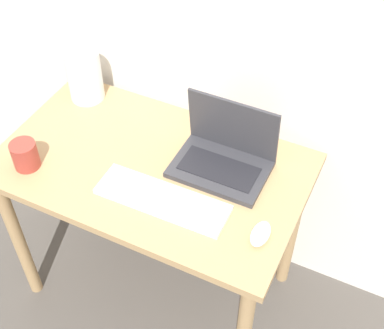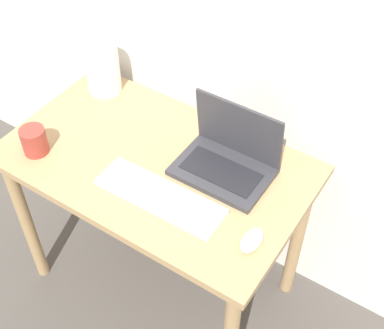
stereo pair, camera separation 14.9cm
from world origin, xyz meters
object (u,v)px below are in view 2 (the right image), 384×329
(vase, at_px, (101,59))
(mug, at_px, (34,141))
(laptop, at_px, (228,157))
(keyboard, at_px, (160,196))
(mouse, at_px, (252,240))

(vase, bearing_deg, mug, -86.42)
(vase, bearing_deg, laptop, -9.80)
(vase, bearing_deg, keyboard, -33.91)
(laptop, relative_size, vase, 1.10)
(laptop, distance_m, mouse, 0.32)
(vase, distance_m, mug, 0.42)
(laptop, bearing_deg, keyboard, -115.06)
(mouse, bearing_deg, laptop, 133.54)
(laptop, bearing_deg, mug, -153.70)
(keyboard, bearing_deg, laptop, 64.94)
(laptop, distance_m, keyboard, 0.27)
(keyboard, distance_m, mug, 0.50)
(mouse, distance_m, mug, 0.83)
(laptop, relative_size, keyboard, 0.72)
(laptop, bearing_deg, vase, 170.20)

